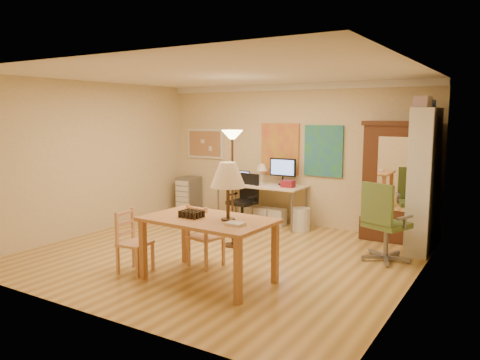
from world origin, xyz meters
The scene contains 16 objects.
floor centered at (0.00, 0.00, 0.00)m, with size 5.50×5.50×0.00m, color olive.
crown_molding centered at (0.00, 2.46, 2.64)m, with size 5.50×0.08×0.12m, color white.
corkboard centered at (-2.05, 2.47, 1.50)m, with size 0.90×0.04×0.62m, color tan.
art_panel_left centered at (-0.25, 2.47, 1.45)m, with size 0.80×0.04×1.00m, color gold.
art_panel_right centered at (0.65, 2.47, 1.45)m, with size 0.75×0.04×0.95m, color teal.
dining_table centered at (0.58, -0.99, 0.98)m, with size 1.68×1.06×1.54m.
ladder_chair_back centered at (0.10, -0.56, 0.42)m, with size 0.48×0.46×0.89m.
ladder_chair_left centered at (-0.58, -1.26, 0.40)m, with size 0.42×0.43×0.85m.
torchiere_lamp centered at (-0.11, 0.51, 1.51)m, with size 0.34×0.34×1.88m.
computer_desk centered at (-0.43, 2.16, 0.47)m, with size 1.71×0.75×1.29m.
office_chair_black centered at (-0.67, 1.78, 0.27)m, with size 0.62×0.62×1.00m.
office_chair_green centered at (2.19, 1.00, 0.31)m, with size 0.72×0.72×1.16m.
drawer_cart centered at (-2.34, 2.23, 0.39)m, with size 0.39×0.47×0.78m.
armoire centered at (2.04, 2.24, 0.88)m, with size 1.10×0.52×2.02m.
bookshelf centered at (2.55, 1.80, 1.11)m, with size 0.33×0.89×2.22m.
wastebin centered at (0.41, 2.04, 0.21)m, with size 0.34×0.34×0.42m, color silver.
Camera 1 is at (3.85, -5.73, 2.12)m, focal length 35.00 mm.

